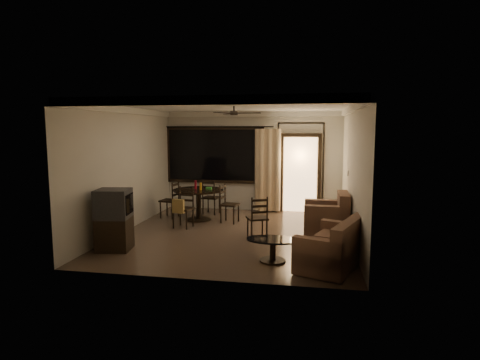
% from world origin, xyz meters
% --- Properties ---
extents(ground, '(5.50, 5.50, 0.00)m').
position_xyz_m(ground, '(0.00, 0.00, 0.00)').
color(ground, '#7F6651').
rests_on(ground, ground).
extents(room_shell, '(5.50, 6.70, 5.50)m').
position_xyz_m(room_shell, '(0.59, 1.77, 1.83)').
color(room_shell, beige).
rests_on(room_shell, ground).
extents(dining_table, '(1.26, 1.26, 1.01)m').
position_xyz_m(dining_table, '(-1.16, 1.24, 0.62)').
color(dining_table, black).
rests_on(dining_table, ground).
extents(dining_chair_west, '(0.48, 0.48, 0.95)m').
position_xyz_m(dining_chair_west, '(-1.99, 1.37, 0.28)').
color(dining_chair_west, black).
rests_on(dining_chair_west, ground).
extents(dining_chair_east, '(0.48, 0.48, 0.95)m').
position_xyz_m(dining_chair_east, '(-0.34, 1.10, 0.28)').
color(dining_chair_east, black).
rests_on(dining_chair_east, ground).
extents(dining_chair_south, '(0.48, 0.53, 0.95)m').
position_xyz_m(dining_chair_south, '(-1.30, 0.39, 0.31)').
color(dining_chair_south, black).
rests_on(dining_chair_south, ground).
extents(dining_chair_north, '(0.48, 0.48, 0.95)m').
position_xyz_m(dining_chair_north, '(-1.03, 2.01, 0.28)').
color(dining_chair_north, black).
rests_on(dining_chair_north, ground).
extents(tv_cabinet, '(0.70, 0.64, 1.18)m').
position_xyz_m(tv_cabinet, '(-2.05, -1.53, 0.59)').
color(tv_cabinet, black).
rests_on(tv_cabinet, ground).
extents(sofa, '(1.28, 1.69, 0.81)m').
position_xyz_m(sofa, '(2.06, -1.77, 0.32)').
color(sofa, '#4C2923').
rests_on(sofa, ground).
extents(armchair, '(0.93, 0.93, 0.94)m').
position_xyz_m(armchair, '(2.05, 0.21, 0.39)').
color(armchair, '#4C2923').
rests_on(armchair, ground).
extents(coffee_table, '(0.93, 0.56, 0.41)m').
position_xyz_m(coffee_table, '(1.02, -1.69, 0.27)').
color(coffee_table, black).
rests_on(coffee_table, ground).
extents(side_chair, '(0.53, 0.53, 0.92)m').
position_xyz_m(side_chair, '(0.55, -0.24, 0.27)').
color(side_chair, black).
rests_on(side_chair, ground).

